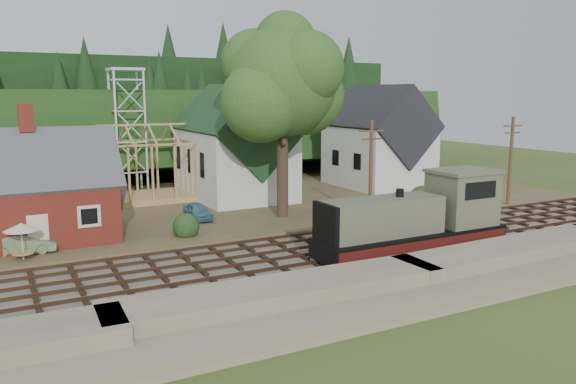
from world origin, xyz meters
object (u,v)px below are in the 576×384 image
locomotive (419,221)px  car_blue (198,211)px  patio_set (21,229)px  car_red (384,178)px  car_green (24,243)px

locomotive → car_blue: (-9.02, 15.12, -1.28)m
patio_set → car_red: bearing=19.9°
car_blue → locomotive: bearing=-59.9°
locomotive → car_green: (-21.47, 10.90, -1.29)m
car_green → patio_set: patio_set is taller
patio_set → locomotive: bearing=-23.7°
locomotive → patio_set: size_ratio=5.76×
car_green → patio_set: bearing=-174.8°
locomotive → car_red: locomotive is taller
car_green → car_red: bearing=-60.2°
locomotive → patio_set: 23.63m
car_green → car_red: 38.07m
car_red → car_blue: bearing=123.2°
car_red → car_green: bearing=123.6°
locomotive → car_green: size_ratio=3.38×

